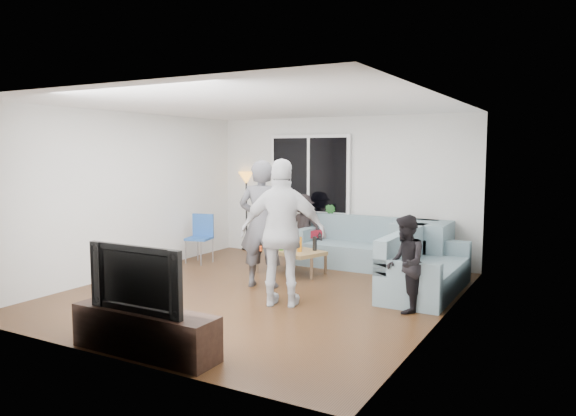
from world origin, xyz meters
The scene contains 32 objects.
floor centered at (0.00, 0.00, -0.02)m, with size 5.00×5.50×0.04m, color #56351C.
ceiling centered at (0.00, 0.00, 2.62)m, with size 5.00×5.50×0.04m, color white.
wall_back centered at (0.00, 2.77, 1.30)m, with size 5.00×0.04×2.60m, color silver.
wall_front centered at (0.00, -2.77, 1.30)m, with size 5.00×0.04×2.60m, color silver.
wall_left centered at (-2.52, 0.00, 1.30)m, with size 0.04×5.50×2.60m, color silver.
wall_right centered at (2.52, 0.00, 1.30)m, with size 0.04×5.50×2.60m, color silver.
window_frame centered at (-0.60, 2.69, 1.55)m, with size 1.62×0.06×1.47m, color white.
window_glass centered at (-0.60, 2.65, 1.55)m, with size 1.50×0.02×1.35m, color black.
window_mullion centered at (-0.60, 2.64, 1.55)m, with size 0.05×0.03×1.35m, color white.
radiator centered at (-0.60, 2.65, 0.31)m, with size 1.30×0.12×0.62m, color silver.
potted_plant centered at (-0.15, 2.62, 0.82)m, with size 0.22×0.18×0.40m, color #296528.
vase centered at (-0.70, 2.62, 0.70)m, with size 0.16×0.16×0.16m, color white.
sofa_back_section centered at (0.67, 2.27, 0.42)m, with size 2.30×0.85×0.85m, color slate, non-canonical shape.
sofa_right_section centered at (2.02, 1.13, 0.42)m, with size 0.85×2.00×0.85m, color slate, non-canonical shape.
sofa_corner centered at (1.65, 2.27, 0.42)m, with size 0.85×0.85×0.85m, color slate.
cushion_yellow centered at (-0.87, 2.25, 0.51)m, with size 0.38×0.32×0.14m, color gold.
cushion_red centered at (-0.40, 2.33, 0.51)m, with size 0.36×0.30×0.13m, color maroon.
coffee_table centered at (-0.22, 1.28, 0.20)m, with size 1.10×0.60×0.40m, color #A98251.
pitcher centered at (-0.28, 1.27, 0.49)m, with size 0.17×0.17×0.17m, color maroon.
side_chair centered at (-2.05, 1.21, 0.43)m, with size 0.40×0.40×0.86m, color #2554A4, non-canonical shape.
floor_lamp centered at (-2.05, 2.74, 0.78)m, with size 0.32×0.32×1.56m, color orange, non-canonical shape.
player_left centered at (-0.18, 0.31, 0.93)m, with size 0.68×0.45×1.86m, color #49494E.
player_right centered at (0.58, -0.39, 0.94)m, with size 1.11×0.46×1.89m, color silver.
spectator_right centered at (2.02, 0.12, 0.60)m, with size 0.59×0.46×1.20m, color black.
spectator_back centered at (-0.54, 2.30, 0.61)m, with size 0.78×0.45×1.21m, color black.
tv_console centered at (0.22, -2.50, 0.22)m, with size 1.60×0.40×0.44m, color #37231B.
television centered at (0.22, -2.50, 0.77)m, with size 1.13×0.15×0.65m, color black.
bottle_a centered at (-0.52, 1.40, 0.53)m, with size 0.07×0.07×0.25m, color #C6650B.
bottle_d centered at (0.00, 1.15, 0.52)m, with size 0.07×0.07×0.23m, color orange.
bottle_b centered at (-0.31, 1.12, 0.51)m, with size 0.08×0.08×0.22m, color #348C19.
bottle_c centered at (-0.18, 1.42, 0.50)m, with size 0.07×0.07×0.20m, color black.
bottle_e centered at (0.17, 1.35, 0.51)m, with size 0.07×0.07×0.23m, color black.
Camera 1 is at (3.96, -6.33, 1.98)m, focal length 33.86 mm.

